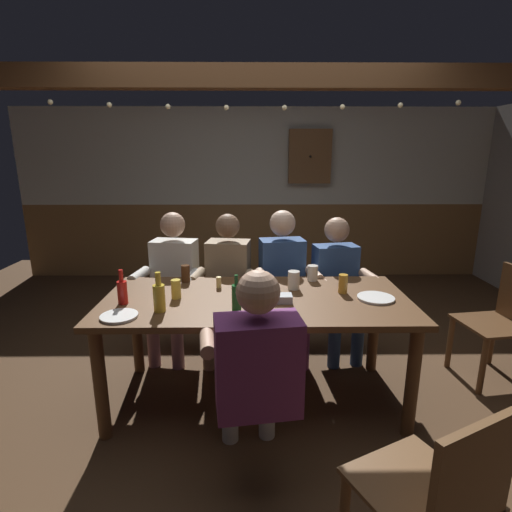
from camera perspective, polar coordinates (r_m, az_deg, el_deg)
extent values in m
plane|color=#4C331E|center=(3.05, 0.02, -19.51)|extent=(7.66, 7.66, 0.00)
cube|color=beige|center=(5.54, -0.35, 14.10)|extent=(6.38, 0.12, 1.28)
cube|color=brown|center=(5.66, -0.34, 2.37)|extent=(6.38, 0.12, 1.02)
cube|color=brown|center=(3.03, -0.09, 24.40)|extent=(5.74, 0.14, 0.16)
cube|color=brown|center=(2.67, 0.02, -6.41)|extent=(2.04, 0.93, 0.04)
cylinder|color=brown|center=(2.66, -21.52, -16.83)|extent=(0.08, 0.08, 0.73)
cylinder|color=brown|center=(2.68, 21.58, -16.58)|extent=(0.08, 0.08, 0.73)
cylinder|color=brown|center=(3.31, -16.83, -10.04)|extent=(0.08, 0.08, 0.73)
cylinder|color=brown|center=(3.32, 16.62, -9.89)|extent=(0.08, 0.08, 0.73)
cube|color=silver|center=(3.47, -11.58, -2.12)|extent=(0.40, 0.27, 0.54)
sphere|color=tan|center=(3.38, -11.92, 4.43)|extent=(0.21, 0.21, 0.21)
cylinder|color=#B78493|center=(3.40, -10.47, -6.86)|extent=(0.18, 0.39, 0.13)
cylinder|color=#B78493|center=(3.47, -13.69, -6.61)|extent=(0.18, 0.39, 0.13)
cylinder|color=#B78493|center=(3.35, -11.26, -12.30)|extent=(0.10, 0.10, 0.42)
cylinder|color=#B78493|center=(3.41, -14.56, -11.93)|extent=(0.10, 0.10, 0.42)
cylinder|color=silver|center=(3.17, -9.38, -3.09)|extent=(0.12, 0.29, 0.08)
cylinder|color=silver|center=(3.32, -16.50, -2.70)|extent=(0.12, 0.29, 0.08)
cube|color=#997F60|center=(3.41, -3.98, -2.19)|extent=(0.38, 0.29, 0.53)
sphere|color=brown|center=(3.32, -4.10, 4.35)|extent=(0.20, 0.20, 0.20)
cylinder|color=#997F60|center=(3.33, -2.80, -7.06)|extent=(0.19, 0.45, 0.13)
cylinder|color=#997F60|center=(3.37, -6.08, -6.87)|extent=(0.19, 0.45, 0.13)
cylinder|color=#997F60|center=(3.25, -3.45, -12.86)|extent=(0.10, 0.10, 0.42)
cylinder|color=#997F60|center=(3.29, -6.85, -12.59)|extent=(0.10, 0.10, 0.42)
cylinder|color=#997F60|center=(3.13, -1.24, -3.24)|extent=(0.12, 0.29, 0.08)
cylinder|color=#997F60|center=(3.21, -8.55, -2.91)|extent=(0.12, 0.29, 0.08)
cube|color=#2D4C84|center=(3.42, 3.73, -2.06)|extent=(0.40, 0.27, 0.54)
sphere|color=beige|center=(3.32, 3.84, 4.73)|extent=(0.22, 0.22, 0.22)
cylinder|color=#6B2D66|center=(3.37, 5.96, -6.84)|extent=(0.19, 0.45, 0.13)
cylinder|color=#6B2D66|center=(3.33, 2.56, -7.08)|extent=(0.19, 0.45, 0.13)
cylinder|color=#6B2D66|center=(3.30, 6.83, -12.55)|extent=(0.10, 0.10, 0.42)
cylinder|color=#6B2D66|center=(3.25, 3.30, -12.88)|extent=(0.10, 0.10, 0.42)
cylinder|color=beige|center=(3.23, 8.44, -2.66)|extent=(0.12, 0.29, 0.08)
cylinder|color=beige|center=(3.13, 0.92, -3.06)|extent=(0.12, 0.29, 0.08)
cube|color=#2D4C84|center=(3.49, 11.26, -2.41)|extent=(0.39, 0.26, 0.49)
sphere|color=tan|center=(3.40, 11.58, 3.72)|extent=(0.21, 0.21, 0.21)
cylinder|color=#2D4C84|center=(3.48, 13.44, -6.51)|extent=(0.19, 0.39, 0.13)
cylinder|color=#2D4C84|center=(3.41, 10.32, -6.80)|extent=(0.19, 0.39, 0.13)
cylinder|color=#2D4C84|center=(3.43, 14.41, -11.80)|extent=(0.10, 0.10, 0.42)
cylinder|color=#2D4C84|center=(3.36, 11.23, -12.21)|extent=(0.10, 0.10, 0.42)
cylinder|color=tan|center=(3.35, 16.15, -2.97)|extent=(0.12, 0.29, 0.08)
cylinder|color=tan|center=(3.19, 9.28, -3.45)|extent=(0.12, 0.29, 0.08)
cube|color=#6B2D66|center=(2.00, 0.29, -15.49)|extent=(0.44, 0.29, 0.49)
sphere|color=tan|center=(1.84, 0.31, -5.22)|extent=(0.21, 0.21, 0.21)
cylinder|color=silver|center=(2.23, -3.41, -18.75)|extent=(0.19, 0.43, 0.13)
cylinder|color=silver|center=(2.26, 2.65, -18.28)|extent=(0.19, 0.43, 0.13)
cylinder|color=silver|center=(2.56, -3.80, -21.22)|extent=(0.10, 0.10, 0.42)
cylinder|color=silver|center=(2.58, 1.59, -20.80)|extent=(0.10, 0.10, 0.42)
cylinder|color=tan|center=(2.19, -7.05, -12.01)|extent=(0.12, 0.29, 0.08)
cylinder|color=tan|center=(2.25, 5.34, -11.22)|extent=(0.12, 0.29, 0.08)
cube|color=brown|center=(3.53, 30.88, -8.45)|extent=(0.50, 0.50, 0.02)
cylinder|color=brown|center=(3.38, 29.87, -13.63)|extent=(0.04, 0.04, 0.44)
cylinder|color=brown|center=(3.64, 26.16, -11.10)|extent=(0.04, 0.04, 0.44)
cylinder|color=brown|center=(3.87, 30.87, -10.24)|extent=(0.04, 0.04, 0.44)
cube|color=brown|center=(1.88, 22.29, -28.63)|extent=(0.59, 0.59, 0.02)
cube|color=brown|center=(1.65, 28.86, -26.29)|extent=(0.37, 0.20, 0.42)
cylinder|color=brown|center=(2.23, 21.21, -28.34)|extent=(0.04, 0.04, 0.44)
cylinder|color=#F9E08C|center=(2.86, -5.38, -3.80)|extent=(0.04, 0.04, 0.08)
cube|color=#B2B7BC|center=(2.59, 3.65, -6.10)|extent=(0.14, 0.10, 0.05)
cylinder|color=white|center=(2.76, 16.87, -5.79)|extent=(0.24, 0.24, 0.01)
cylinder|color=white|center=(2.49, -19.12, -8.18)|extent=(0.22, 0.22, 0.01)
cylinder|color=#195923|center=(2.43, -2.83, -6.06)|extent=(0.06, 0.06, 0.16)
cylinder|color=#195923|center=(2.39, -2.87, -3.49)|extent=(0.02, 0.02, 0.06)
cylinder|color=gold|center=(2.49, -13.77, -5.94)|extent=(0.07, 0.07, 0.17)
cylinder|color=gold|center=(2.45, -13.94, -3.20)|extent=(0.03, 0.03, 0.08)
cylinder|color=red|center=(2.68, -18.69, -5.01)|extent=(0.06, 0.06, 0.15)
cylinder|color=red|center=(2.65, -18.88, -2.70)|extent=(0.03, 0.03, 0.08)
cylinder|color=#E5C64C|center=(2.69, -11.45, -4.69)|extent=(0.06, 0.06, 0.13)
cylinder|color=#4C2D19|center=(3.01, -10.11, -2.51)|extent=(0.07, 0.07, 0.13)
cylinder|color=white|center=(2.83, 5.44, -3.48)|extent=(0.08, 0.08, 0.13)
cylinder|color=gold|center=(2.80, 12.42, -3.93)|extent=(0.06, 0.06, 0.13)
cylinder|color=white|center=(3.03, 8.14, -2.44)|extent=(0.08, 0.08, 0.12)
cube|color=brown|center=(5.46, 7.75, 14.02)|extent=(0.56, 0.12, 0.70)
sphere|color=black|center=(5.39, 7.86, 14.01)|extent=(0.03, 0.03, 0.03)
sphere|color=#F9EAB2|center=(3.26, -27.52, 19.08)|extent=(0.04, 0.04, 0.04)
sphere|color=#F9EAB2|center=(3.11, -20.38, 19.75)|extent=(0.04, 0.04, 0.04)
sphere|color=#F9EAB2|center=(3.00, -12.56, 20.26)|extent=(0.04, 0.04, 0.04)
sphere|color=#F9EAB2|center=(2.95, -4.29, 20.54)|extent=(0.04, 0.04, 0.04)
sphere|color=#F9EAB2|center=(2.96, 4.13, 20.54)|extent=(0.04, 0.04, 0.04)
sphere|color=#F9EAB2|center=(3.02, 12.35, 20.25)|extent=(0.04, 0.04, 0.04)
sphere|color=#F9EAB2|center=(3.13, 20.09, 19.73)|extent=(0.04, 0.04, 0.04)
sphere|color=#F9EAB2|center=(3.29, 27.14, 19.07)|extent=(0.04, 0.04, 0.04)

